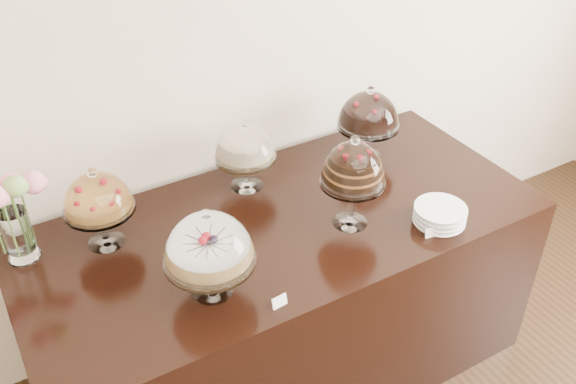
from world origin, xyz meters
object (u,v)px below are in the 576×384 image
cake_stand_dark_choco (369,113)px  cake_stand_cheesecake (245,146)px  display_counter (283,298)px  cake_stand_sugar_sponge (208,244)px  cake_stand_choco_layer (353,167)px  cake_stand_fruit_tart (97,197)px  flower_vase (7,207)px  plate_stack (440,215)px

cake_stand_dark_choco → cake_stand_cheesecake: bearing=174.4°
display_counter → cake_stand_sugar_sponge: size_ratio=5.92×
cake_stand_choco_layer → cake_stand_cheesecake: bearing=118.3°
cake_stand_fruit_tart → cake_stand_cheesecake: bearing=6.2°
display_counter → flower_vase: 1.25m
flower_vase → display_counter: bearing=-17.8°
flower_vase → plate_stack: size_ratio=1.95×
cake_stand_sugar_sponge → flower_vase: 0.79m
display_counter → cake_stand_choco_layer: bearing=-31.7°
cake_stand_sugar_sponge → cake_stand_choco_layer: (0.67, 0.09, 0.05)m
cake_stand_choco_layer → plate_stack: 0.44m
cake_stand_cheesecake → cake_stand_dark_choco: (0.62, -0.06, 0.02)m
cake_stand_cheesecake → cake_stand_fruit_tart: cake_stand_fruit_tart is taller
cake_stand_fruit_tart → plate_stack: 1.38m
flower_vase → plate_stack: flower_vase is taller
cake_stand_choco_layer → cake_stand_dark_choco: size_ratio=1.14×
cake_stand_sugar_sponge → cake_stand_dark_choco: cake_stand_sugar_sponge is taller
cake_stand_fruit_tart → flower_vase: (-0.31, 0.08, 0.02)m
cake_stand_sugar_sponge → cake_stand_cheesecake: (0.42, 0.55, -0.02)m
cake_stand_sugar_sponge → flower_vase: flower_vase is taller
cake_stand_sugar_sponge → cake_stand_dark_choco: size_ratio=1.01×
display_counter → cake_stand_fruit_tart: bearing=160.7°
display_counter → cake_stand_cheesecake: size_ratio=6.58×
flower_vase → cake_stand_fruit_tart: bearing=-14.4°
display_counter → cake_stand_dark_choco: cake_stand_dark_choco is taller
flower_vase → plate_stack: bearing=-22.8°
cake_stand_sugar_sponge → cake_stand_choco_layer: 0.68m
cake_stand_dark_choco → flower_vase: flower_vase is taller
cake_stand_cheesecake → cake_stand_dark_choco: bearing=-5.6°
cake_stand_fruit_tart → flower_vase: size_ratio=0.86×
plate_stack → cake_stand_sugar_sponge: bearing=174.1°
cake_stand_dark_choco → cake_stand_fruit_tart: bearing=-179.5°
display_counter → cake_stand_choco_layer: size_ratio=5.27×
flower_vase → cake_stand_sugar_sponge: bearing=-44.5°
cake_stand_dark_choco → cake_stand_fruit_tart: 1.29m
cake_stand_sugar_sponge → cake_stand_fruit_tart: cake_stand_sugar_sponge is taller
cake_stand_fruit_tart → flower_vase: bearing=165.6°
cake_stand_choco_layer → cake_stand_cheesecake: size_ratio=1.25×
display_counter → cake_stand_dark_choco: size_ratio=6.00×
display_counter → cake_stand_cheesecake: (-0.01, 0.31, 0.66)m
cake_stand_choco_layer → plate_stack: size_ratio=1.97×
cake_stand_choco_layer → cake_stand_fruit_tart: (-0.92, 0.39, -0.05)m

